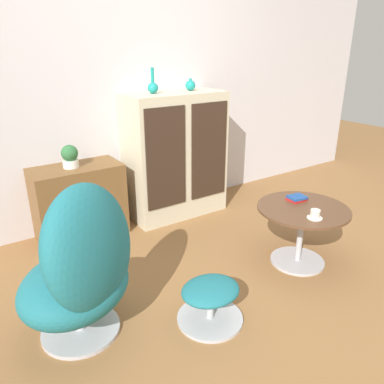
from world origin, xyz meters
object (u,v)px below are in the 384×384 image
object	(u,v)px
vase_inner_left	(190,85)
potted_plant	(70,156)
teacup	(315,215)
book_stack	(297,198)
ottoman	(211,298)
vase_leftmost	(153,87)
egg_chair	(83,267)
coffee_table	(301,225)
sideboard	(175,155)
tv_console	(79,202)

from	to	relation	value
vase_inner_left	potted_plant	world-z (taller)	vase_inner_left
teacup	book_stack	xyz separation A→B (m)	(0.14, 0.28, -0.01)
vase_inner_left	ottoman	bearing A→B (deg)	-120.00
potted_plant	teacup	bearing A→B (deg)	-52.67
vase_leftmost	book_stack	bearing A→B (deg)	-65.61
egg_chair	coffee_table	xyz separation A→B (m)	(1.58, -0.15, -0.13)
sideboard	egg_chair	size ratio (longest dim) A/B	1.24
sideboard	potted_plant	world-z (taller)	sideboard
potted_plant	tv_console	bearing A→B (deg)	-0.64
tv_console	ottoman	bearing A→B (deg)	-80.02
egg_chair	ottoman	world-z (taller)	egg_chair
sideboard	egg_chair	world-z (taller)	sideboard
teacup	book_stack	world-z (taller)	teacup
coffee_table	ottoman	bearing A→B (deg)	-171.10
coffee_table	potted_plant	distance (m)	1.88
potted_plant	teacup	xyz separation A→B (m)	(1.16, -1.52, -0.24)
teacup	egg_chair	bearing A→B (deg)	168.17
vase_inner_left	teacup	distance (m)	1.65
egg_chair	teacup	distance (m)	1.53
vase_leftmost	potted_plant	world-z (taller)	vase_leftmost
potted_plant	book_stack	distance (m)	1.81
vase_leftmost	coffee_table	bearing A→B (deg)	-69.95
book_stack	sideboard	bearing A→B (deg)	105.76
tv_console	book_stack	size ratio (longest dim) A/B	5.22
ottoman	vase_inner_left	size ratio (longest dim) A/B	3.70
tv_console	book_stack	distance (m)	1.78
egg_chair	vase_inner_left	world-z (taller)	vase_inner_left
vase_inner_left	teacup	world-z (taller)	vase_inner_left
vase_inner_left	coffee_table	bearing A→B (deg)	-85.87
ottoman	tv_console	bearing A→B (deg)	99.98
egg_chair	book_stack	distance (m)	1.64
teacup	potted_plant	bearing A→B (deg)	127.33
vase_leftmost	potted_plant	distance (m)	0.91
tv_console	egg_chair	size ratio (longest dim) A/B	0.78
sideboard	vase_inner_left	world-z (taller)	vase_inner_left
egg_chair	book_stack	size ratio (longest dim) A/B	6.73
ottoman	teacup	xyz separation A→B (m)	(0.86, -0.02, 0.32)
vase_leftmost	ottoman	bearing A→B (deg)	-107.44
coffee_table	potted_plant	size ratio (longest dim) A/B	3.55
vase_inner_left	book_stack	distance (m)	1.42
potted_plant	book_stack	world-z (taller)	potted_plant
ottoman	coffee_table	world-z (taller)	coffee_table
sideboard	vase_leftmost	distance (m)	0.67
egg_chair	vase_inner_left	distance (m)	2.04
ottoman	teacup	distance (m)	0.92
tv_console	coffee_table	bearing A→B (deg)	-48.34
tv_console	coffee_table	xyz separation A→B (m)	(1.21, -1.36, 0.00)
sideboard	egg_chair	distance (m)	1.75
tv_console	potted_plant	size ratio (longest dim) A/B	3.90
ottoman	book_stack	bearing A→B (deg)	14.84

